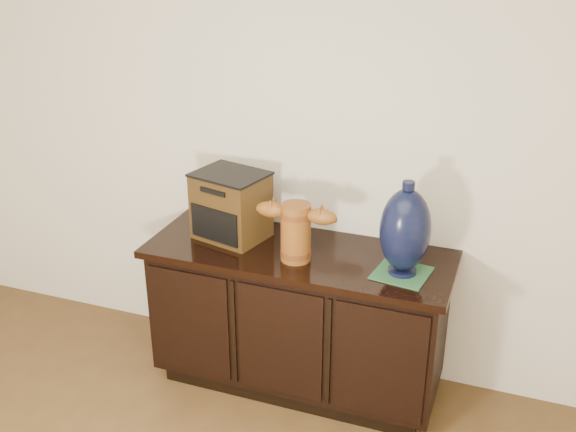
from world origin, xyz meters
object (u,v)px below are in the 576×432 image
at_px(sideboard, 298,317).
at_px(terracotta_vessel, 296,229).
at_px(lamp_base, 405,231).
at_px(tv_radio, 231,205).
at_px(spray_can, 266,209).

relative_size(sideboard, terracotta_vessel, 3.80).
relative_size(terracotta_vessel, lamp_base, 0.89).
distance_m(sideboard, terracotta_vessel, 0.53).
distance_m(sideboard, tv_radio, 0.65).
bearing_deg(spray_can, sideboard, -41.35).
bearing_deg(spray_can, lamp_base, -20.11).
bearing_deg(sideboard, terracotta_vessel, -80.01).
relative_size(terracotta_vessel, spray_can, 2.10).
distance_m(tv_radio, spray_can, 0.23).
relative_size(tv_radio, lamp_base, 0.90).
bearing_deg(terracotta_vessel, lamp_base, 3.67).
height_order(terracotta_vessel, lamp_base, lamp_base).
xyz_separation_m(terracotta_vessel, tv_radio, (-0.38, 0.12, 0.01)).
xyz_separation_m(tv_radio, lamp_base, (0.87, -0.09, 0.05)).
bearing_deg(lamp_base, sideboard, 173.84).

